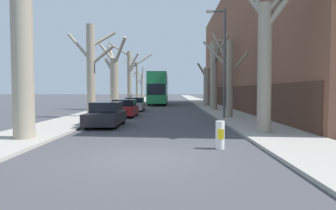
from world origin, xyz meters
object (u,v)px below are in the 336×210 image
(street_tree_right_1, at_px, (229,76))
(parked_car_0, at_px, (106,115))
(street_tree_left_1, at_px, (91,69))
(street_tree_left_4, at_px, (136,80))
(parked_car_1, at_px, (124,108))
(traffic_bollard, at_px, (220,135))
(street_tree_left_0, at_px, (23,42))
(street_tree_left_3, at_px, (130,75))
(street_tree_left_5, at_px, (142,85))
(street_tree_right_2, at_px, (215,72))
(street_tree_right_0, at_px, (267,52))
(parked_car_2, at_px, (135,105))
(lamp_post, at_px, (223,58))
(street_tree_left_2, at_px, (114,78))
(street_tree_right_3, at_px, (207,84))
(double_decker_bus, at_px, (158,87))

(street_tree_right_1, height_order, parked_car_0, street_tree_right_1)
(street_tree_left_1, distance_m, street_tree_left_4, 28.34)
(street_tree_left_4, height_order, parked_car_1, street_tree_left_4)
(parked_car_1, xyz_separation_m, traffic_bollard, (5.57, -13.21, -0.14))
(street_tree_left_4, height_order, street_tree_right_1, street_tree_left_4)
(parked_car_1, bearing_deg, street_tree_left_0, -100.74)
(street_tree_left_1, xyz_separation_m, street_tree_left_3, (0.25, 18.65, 0.42))
(street_tree_left_5, bearing_deg, street_tree_right_2, -70.58)
(street_tree_right_0, height_order, traffic_bollard, street_tree_right_0)
(parked_car_2, distance_m, lamp_post, 12.15)
(street_tree_left_2, distance_m, traffic_bollard, 22.90)
(street_tree_left_2, distance_m, parked_car_0, 15.02)
(street_tree_left_5, bearing_deg, street_tree_left_2, -89.90)
(street_tree_left_1, relative_size, parked_car_2, 1.69)
(street_tree_left_0, relative_size, street_tree_left_1, 1.22)
(parked_car_1, bearing_deg, street_tree_right_0, -49.66)
(street_tree_right_3, distance_m, traffic_bollard, 28.87)
(parked_car_1, bearing_deg, lamp_post, -18.25)
(street_tree_right_1, distance_m, street_tree_right_3, 16.88)
(traffic_bollard, bearing_deg, street_tree_left_5, 99.08)
(street_tree_right_0, xyz_separation_m, double_decker_bus, (-6.54, 29.68, -1.26))
(street_tree_right_2, height_order, parked_car_2, street_tree_right_2)
(lamp_post, bearing_deg, parked_car_0, -151.40)
(street_tree_right_2, bearing_deg, street_tree_left_5, 109.42)
(street_tree_right_2, distance_m, street_tree_right_3, 8.61)
(street_tree_left_3, relative_size, street_tree_left_5, 1.30)
(street_tree_left_1, relative_size, street_tree_right_2, 0.89)
(street_tree_left_2, height_order, street_tree_right_2, street_tree_right_2)
(street_tree_left_4, bearing_deg, street_tree_left_5, 90.61)
(street_tree_left_3, relative_size, parked_car_0, 2.12)
(street_tree_left_5, height_order, street_tree_right_0, street_tree_right_0)
(street_tree_right_0, height_order, street_tree_right_3, street_tree_right_0)
(parked_car_0, xyz_separation_m, parked_car_2, (-0.00, 12.91, -0.02))
(street_tree_left_4, distance_m, parked_car_1, 27.61)
(street_tree_right_3, height_order, parked_car_0, street_tree_right_3)
(street_tree_left_2, bearing_deg, street_tree_left_0, -89.47)
(street_tree_right_2, distance_m, traffic_bollard, 20.54)
(street_tree_right_2, relative_size, parked_car_0, 1.93)
(street_tree_left_4, distance_m, parked_car_0, 34.06)
(street_tree_left_4, height_order, double_decker_bus, street_tree_left_4)
(street_tree_left_1, xyz_separation_m, lamp_post, (9.79, -1.43, 0.60))
(lamp_post, bearing_deg, street_tree_right_0, -83.47)
(street_tree_left_3, distance_m, street_tree_right_3, 10.75)
(street_tree_left_4, bearing_deg, parked_car_1, -85.09)
(street_tree_left_2, xyz_separation_m, double_decker_bus, (4.14, 11.87, -0.80))
(parked_car_0, distance_m, parked_car_2, 12.91)
(street_tree_left_5, distance_m, lamp_post, 40.64)
(street_tree_left_0, xyz_separation_m, street_tree_right_3, (10.56, 27.11, -1.12))
(traffic_bollard, bearing_deg, lamp_post, 80.12)
(street_tree_left_2, height_order, street_tree_left_3, street_tree_left_3)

